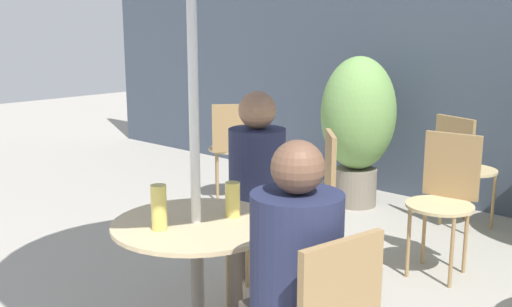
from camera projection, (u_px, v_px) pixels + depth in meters
storefront_wall at (494, 33)px, 4.85m from camera, size 10.00×0.06×3.00m
cafe_table_near at (197, 260)px, 2.72m from camera, size 0.76×0.76×0.70m
bistro_chair_1 at (266, 206)px, 3.45m from camera, size 0.44×0.46×0.89m
bistro_chair_2 at (445, 190)px, 3.80m from camera, size 0.42×0.43×0.89m
bistro_chair_3 at (462, 161)px, 4.59m from camera, size 0.44×0.46×0.89m
bistro_chair_4 at (232, 142)px, 5.34m from camera, size 0.48×0.48×0.89m
bistro_chair_5 at (315, 186)px, 3.88m from camera, size 0.48×0.48×0.89m
seated_person_0 at (293, 269)px, 2.15m from camera, size 0.37×0.34×1.18m
seated_person_1 at (256, 180)px, 3.28m from camera, size 0.35×0.37×1.22m
beer_glass_0 at (159, 207)px, 2.56m from camera, size 0.07×0.07×0.20m
beer_glass_1 at (233, 199)px, 2.74m from camera, size 0.07×0.07×0.16m
potted_plant_0 at (358, 121)px, 5.17m from camera, size 0.65×0.65×1.31m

